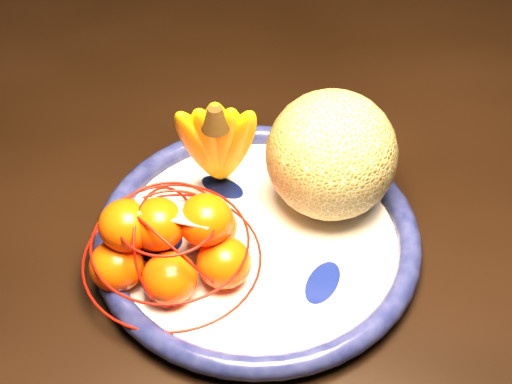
{
  "coord_description": "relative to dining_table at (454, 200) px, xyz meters",
  "views": [
    {
      "loc": [
        -0.39,
        -0.59,
        1.4
      ],
      "look_at": [
        -0.32,
        -0.07,
        0.87
      ],
      "focal_mm": 55.0,
      "sensor_mm": 36.0,
      "label": 1
    }
  ],
  "objects": [
    {
      "name": "mandarin_bag",
      "position": [
        -0.34,
        -0.14,
        0.13
      ],
      "size": [
        0.21,
        0.21,
        0.11
      ],
      "rotation": [
        0.0,
        0.0,
        -0.24
      ],
      "color": "#FF4F09",
      "rests_on": "fruit_bowl"
    },
    {
      "name": "banana_bunch",
      "position": [
        -0.29,
        -0.05,
        0.18
      ],
      "size": [
        0.1,
        0.1,
        0.16
      ],
      "rotation": [
        0.0,
        0.0,
        -0.12
      ],
      "color": "yellow",
      "rests_on": "fruit_bowl"
    },
    {
      "name": "price_tag",
      "position": [
        -0.34,
        -0.13,
        0.17
      ],
      "size": [
        0.08,
        0.05,
        0.01
      ],
      "primitive_type": "cube",
      "rotation": [
        -0.14,
        0.1,
        -0.32
      ],
      "color": "white",
      "rests_on": "mandarin_bag"
    },
    {
      "name": "dining_table",
      "position": [
        0.0,
        0.0,
        0.0
      ],
      "size": [
        1.67,
        1.1,
        0.8
      ],
      "rotation": [
        0.0,
        0.0,
        -0.09
      ],
      "color": "black",
      "rests_on": "ground"
    },
    {
      "name": "fruit_bowl",
      "position": [
        -0.26,
        -0.11,
        0.1
      ],
      "size": [
        0.33,
        0.33,
        0.03
      ],
      "rotation": [
        0.0,
        0.0,
        0.37
      ],
      "color": "white",
      "rests_on": "dining_table"
    },
    {
      "name": "cantaloupe",
      "position": [
        -0.18,
        -0.07,
        0.16
      ],
      "size": [
        0.13,
        0.13,
        0.13
      ],
      "primitive_type": "sphere",
      "color": "olive",
      "rests_on": "fruit_bowl"
    }
  ]
}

